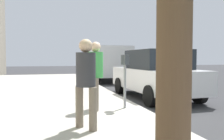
# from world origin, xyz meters

# --- Properties ---
(ground_plane) EXTENTS (80.00, 80.00, 0.00)m
(ground_plane) POSITION_xyz_m (0.00, 0.00, 0.00)
(ground_plane) COLOR #38383A
(ground_plane) RESTS_ON ground
(sidewalk_slab) EXTENTS (28.00, 6.00, 0.15)m
(sidewalk_slab) POSITION_xyz_m (0.00, 3.00, 0.07)
(sidewalk_slab) COLOR #B7B2A8
(sidewalk_slab) RESTS_ON ground_plane
(parking_meter) EXTENTS (0.36, 0.12, 1.41)m
(parking_meter) POSITION_xyz_m (-0.28, 0.50, 1.17)
(parking_meter) COLOR gray
(parking_meter) RESTS_ON sidewalk_slab
(pedestrian_at_meter) EXTENTS (0.52, 0.38, 1.74)m
(pedestrian_at_meter) POSITION_xyz_m (-0.26, 1.28, 1.17)
(pedestrian_at_meter) COLOR #726656
(pedestrian_at_meter) RESTS_ON sidewalk_slab
(pedestrian_bystander) EXTENTS (0.45, 0.36, 1.67)m
(pedestrian_bystander) POSITION_xyz_m (-1.86, 1.79, 1.12)
(pedestrian_bystander) COLOR #726656
(pedestrian_bystander) RESTS_ON sidewalk_slab
(parked_sedan_near) EXTENTS (4.46, 2.08, 1.77)m
(parked_sedan_near) POSITION_xyz_m (1.76, -1.35, 0.89)
(parked_sedan_near) COLOR silver
(parked_sedan_near) RESTS_ON ground_plane
(parked_van_far) EXTENTS (5.26, 2.25, 2.18)m
(parked_van_far) POSITION_xyz_m (8.94, -1.35, 1.26)
(parked_van_far) COLOR silver
(parked_van_far) RESTS_ON ground_plane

